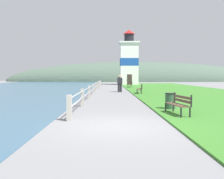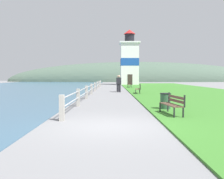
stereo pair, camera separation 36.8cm
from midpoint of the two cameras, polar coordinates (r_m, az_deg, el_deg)
The scene contains 11 objects.
ground_plane at distance 8.42m, azimuth -0.04°, elevation -8.42°, with size 160.00×160.00×0.00m, color slate.
grass_verge at distance 28.49m, azimuth 15.63°, elevation -0.34°, with size 12.00×57.20×0.06m.
seawall_railing at distance 25.04m, azimuth -4.42°, elevation 0.55°, with size 0.18×31.59×0.98m.
park_bench_near at distance 10.92m, azimuth 14.13°, elevation -3.01°, with size 0.71×1.77×0.94m.
park_bench_midway at distance 23.45m, azimuth 6.00°, elevation 0.29°, with size 0.63×1.82×0.94m.
park_bench_far at distance 36.01m, azimuth 3.94°, elevation 1.28°, with size 0.51×1.96×0.94m.
lighthouse at distance 48.38m, azimuth 3.67°, elevation 6.53°, with size 3.84×3.84×10.55m.
person_strolling at distance 26.89m, azimuth 1.29°, elevation 1.55°, with size 0.44×0.25×1.76m.
person_by_railing at distance 25.81m, azimuth 1.49°, elevation 1.50°, with size 0.46×0.29×1.77m.
trash_bin at distance 12.66m, azimuth 12.37°, elevation -2.68°, with size 0.54×0.54×0.84m.
distant_hillside at distance 76.83m, azimuth 5.49°, elevation 1.83°, with size 80.00×16.00×12.00m.
Camera 1 is at (-0.26, -8.25, 1.68)m, focal length 40.00 mm.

